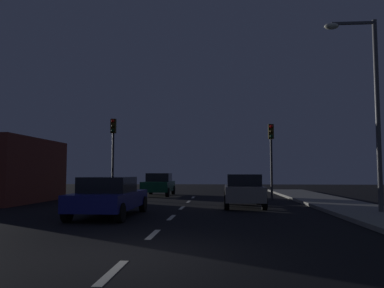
% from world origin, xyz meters
% --- Properties ---
extents(ground_plane, '(80.00, 80.00, 0.00)m').
position_xyz_m(ground_plane, '(0.00, 7.00, 0.00)').
color(ground_plane, black).
extents(sidewalk_curb_right, '(3.00, 40.00, 0.15)m').
position_xyz_m(sidewalk_curb_right, '(7.50, 7.00, 0.07)').
color(sidewalk_curb_right, gray).
rests_on(sidewalk_curb_right, ground_plane).
extents(lane_stripe_nearest, '(0.16, 1.60, 0.01)m').
position_xyz_m(lane_stripe_nearest, '(0.00, -1.20, 0.00)').
color(lane_stripe_nearest, silver).
rests_on(lane_stripe_nearest, ground_plane).
extents(lane_stripe_second, '(0.16, 1.60, 0.01)m').
position_xyz_m(lane_stripe_second, '(0.00, 2.60, 0.00)').
color(lane_stripe_second, silver).
rests_on(lane_stripe_second, ground_plane).
extents(lane_stripe_third, '(0.16, 1.60, 0.01)m').
position_xyz_m(lane_stripe_third, '(0.00, 6.40, 0.00)').
color(lane_stripe_third, silver).
rests_on(lane_stripe_third, ground_plane).
extents(lane_stripe_fourth, '(0.16, 1.60, 0.01)m').
position_xyz_m(lane_stripe_fourth, '(0.00, 10.20, 0.00)').
color(lane_stripe_fourth, silver).
rests_on(lane_stripe_fourth, ground_plane).
extents(lane_stripe_fifth, '(0.16, 1.60, 0.01)m').
position_xyz_m(lane_stripe_fifth, '(0.00, 14.00, 0.00)').
color(lane_stripe_fifth, silver).
rests_on(lane_stripe_fifth, ground_plane).
extents(lane_stripe_sixth, '(0.16, 1.60, 0.01)m').
position_xyz_m(lane_stripe_sixth, '(0.00, 17.80, 0.00)').
color(lane_stripe_sixth, silver).
rests_on(lane_stripe_sixth, ground_plane).
extents(traffic_signal_left, '(0.32, 0.38, 4.98)m').
position_xyz_m(traffic_signal_left, '(-4.88, 15.85, 3.49)').
color(traffic_signal_left, '#2D2D30').
rests_on(traffic_signal_left, ground_plane).
extents(traffic_signal_right, '(0.32, 0.38, 4.56)m').
position_xyz_m(traffic_signal_right, '(4.87, 15.85, 3.21)').
color(traffic_signal_right, '#2D2D30').
rests_on(traffic_signal_right, ground_plane).
extents(car_stopped_ahead, '(1.88, 4.13, 1.54)m').
position_xyz_m(car_stopped_ahead, '(2.87, 10.86, 0.78)').
color(car_stopped_ahead, gray).
rests_on(car_stopped_ahead, ground_plane).
extents(car_adjacent_lane, '(2.05, 4.59, 1.45)m').
position_xyz_m(car_adjacent_lane, '(-2.33, 6.51, 0.74)').
color(car_adjacent_lane, navy).
rests_on(car_adjacent_lane, ground_plane).
extents(car_oncoming_far, '(1.95, 4.26, 1.59)m').
position_xyz_m(car_oncoming_far, '(-2.58, 19.60, 0.80)').
color(car_oncoming_far, '#0F4C2D').
rests_on(car_oncoming_far, ground_plane).
extents(street_lamp_right, '(2.01, 0.36, 7.56)m').
position_xyz_m(street_lamp_right, '(7.50, 7.55, 4.53)').
color(street_lamp_right, '#4C4C51').
rests_on(street_lamp_right, ground_plane).
extents(storefront_left, '(4.63, 6.90, 3.49)m').
position_xyz_m(storefront_left, '(-10.32, 12.85, 1.74)').
color(storefront_left, maroon).
rests_on(storefront_left, ground_plane).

